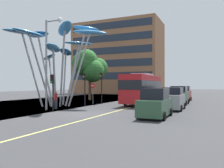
% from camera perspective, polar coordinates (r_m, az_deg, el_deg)
% --- Properties ---
extents(ground, '(120.00, 240.00, 0.10)m').
position_cam_1_polar(ground, '(19.84, -9.34, -7.28)').
color(ground, '#38383A').
extents(red_bus, '(2.94, 10.19, 3.78)m').
position_cam_1_polar(red_bus, '(29.17, 7.51, -0.87)').
color(red_bus, red).
rests_on(red_bus, ground).
extents(leaf_sculpture, '(11.23, 10.19, 9.35)m').
position_cam_1_polar(leaf_sculpture, '(27.05, -12.74, 9.54)').
color(leaf_sculpture, '#9EA0A5').
rests_on(leaf_sculpture, ground).
extents(traffic_light_kerb_near, '(0.28, 0.42, 3.34)m').
position_cam_1_polar(traffic_light_kerb_near, '(21.86, -14.41, -0.12)').
color(traffic_light_kerb_near, black).
rests_on(traffic_light_kerb_near, ground).
extents(traffic_light_kerb_far, '(0.28, 0.42, 3.71)m').
position_cam_1_polar(traffic_light_kerb_far, '(25.93, -6.76, 0.42)').
color(traffic_light_kerb_far, black).
rests_on(traffic_light_kerb_far, ground).
extents(traffic_light_island_mid, '(0.28, 0.42, 3.93)m').
position_cam_1_polar(traffic_light_island_mid, '(29.12, -2.63, 0.65)').
color(traffic_light_island_mid, black).
rests_on(traffic_light_island_mid, ground).
extents(car_parked_near, '(1.98, 4.34, 2.15)m').
position_cam_1_polar(car_parked_near, '(17.46, 10.58, -4.78)').
color(car_parked_near, '#2D5138').
rests_on(car_parked_near, ground).
extents(car_parked_mid, '(2.03, 4.21, 2.15)m').
position_cam_1_polar(car_parked_mid, '(23.21, 14.69, -3.61)').
color(car_parked_mid, gray).
rests_on(car_parked_mid, ground).
extents(car_parked_far, '(2.07, 4.59, 2.25)m').
position_cam_1_polar(car_parked_far, '(29.69, 16.14, -2.78)').
color(car_parked_far, '#2D5138').
rests_on(car_parked_far, ground).
extents(car_side_street, '(2.00, 4.34, 2.23)m').
position_cam_1_polar(car_side_street, '(36.47, 17.19, -2.33)').
color(car_side_street, maroon).
rests_on(car_side_street, ground).
extents(street_lamp, '(1.87, 0.44, 8.60)m').
position_cam_1_polar(street_lamp, '(22.81, -15.03, 7.42)').
color(street_lamp, gray).
rests_on(street_lamp, ground).
extents(tree_pavement_near, '(5.05, 5.40, 8.06)m').
position_cam_1_polar(tree_pavement_near, '(36.88, -5.66, 4.74)').
color(tree_pavement_near, brown).
rests_on(tree_pavement_near, ground).
extents(pedestrian, '(0.34, 0.34, 1.75)m').
position_cam_1_polar(pedestrian, '(23.90, -13.60, -3.83)').
color(pedestrian, '#2D3342').
rests_on(pedestrian, ground).
extents(no_entry_sign, '(0.60, 0.12, 2.59)m').
position_cam_1_polar(no_entry_sign, '(28.83, -4.71, -1.55)').
color(no_entry_sign, gray).
rests_on(no_entry_sign, ground).
extents(backdrop_building, '(24.07, 11.92, 19.78)m').
position_cam_1_polar(backdrop_building, '(66.62, 1.52, 6.23)').
color(backdrop_building, '#8E6042').
rests_on(backdrop_building, ground).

